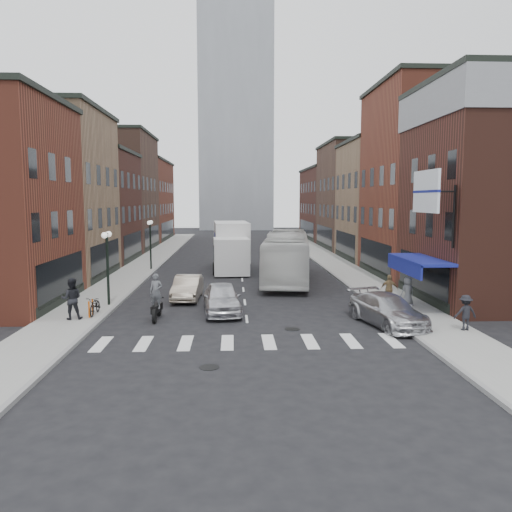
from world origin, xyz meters
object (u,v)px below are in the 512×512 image
(ped_left_solo, at_px, (72,299))
(ped_right_b, at_px, (389,289))
(ped_right_c, at_px, (408,291))
(bike_rack, at_px, (91,308))
(billboard_sign, at_px, (428,193))
(parked_bicycle, at_px, (95,305))
(streetlamp_far, at_px, (150,235))
(sedan_left_far, at_px, (187,288))
(transit_bus, at_px, (287,256))
(sedan_left_near, at_px, (222,298))
(streetlamp_near, at_px, (107,254))
(curb_car, at_px, (387,310))
(motorcycle_rider, at_px, (156,298))
(ped_right_a, at_px, (465,313))
(box_truck, at_px, (231,247))

(ped_left_solo, xyz_separation_m, ped_right_b, (16.20, 2.84, -0.19))
(ped_right_c, bearing_deg, bike_rack, -8.39)
(billboard_sign, height_order, parked_bicycle, billboard_sign)
(streetlamp_far, height_order, sedan_left_far, streetlamp_far)
(billboard_sign, xyz_separation_m, ped_left_solo, (-16.91, 0.24, -4.99))
(transit_bus, xyz_separation_m, sedan_left_near, (-4.43, -10.14, -0.98))
(streetlamp_near, relative_size, ped_right_c, 2.65)
(sedan_left_far, relative_size, curb_car, 0.85)
(ped_left_solo, distance_m, ped_right_c, 17.19)
(streetlamp_near, height_order, motorcycle_rider, streetlamp_near)
(bike_rack, relative_size, ped_left_solo, 0.40)
(sedan_left_near, height_order, ped_right_b, ped_right_b)
(sedan_left_near, relative_size, parked_bicycle, 2.66)
(streetlamp_near, xyz_separation_m, ped_right_a, (16.86, -6.05, -1.99))
(sedan_left_far, bearing_deg, transit_bus, 47.32)
(billboard_sign, relative_size, ped_right_c, 2.38)
(ped_left_solo, distance_m, ped_right_a, 18.00)
(billboard_sign, height_order, ped_right_c, billboard_sign)
(streetlamp_far, distance_m, parked_bicycle, 16.48)
(ped_left_solo, bearing_deg, ped_right_c, 176.94)
(streetlamp_far, xyz_separation_m, box_truck, (6.60, 0.13, -0.98))
(box_truck, xyz_separation_m, ped_right_a, (10.26, -20.18, -1.01))
(transit_bus, xyz_separation_m, ped_left_solo, (-11.52, -11.75, -0.62))
(transit_bus, bearing_deg, sedan_left_near, -106.17)
(motorcycle_rider, bearing_deg, parked_bicycle, 176.36)
(billboard_sign, height_order, bike_rack, billboard_sign)
(parked_bicycle, bearing_deg, ped_left_solo, -131.85)
(sedan_left_far, distance_m, ped_right_b, 11.47)
(sedan_left_near, height_order, sedan_left_far, sedan_left_near)
(streetlamp_far, bearing_deg, billboard_sign, -47.59)
(motorcycle_rider, bearing_deg, curb_car, -0.39)
(ped_right_b, bearing_deg, curb_car, 89.55)
(transit_bus, xyz_separation_m, parked_bicycle, (-10.69, -10.81, -1.16))
(bike_rack, bearing_deg, ped_right_a, -11.11)
(ped_left_solo, relative_size, ped_right_b, 1.24)
(streetlamp_far, height_order, box_truck, streetlamp_far)
(billboard_sign, relative_size, streetlamp_near, 0.90)
(streetlamp_near, bearing_deg, bike_rack, -94.24)
(motorcycle_rider, bearing_deg, bike_rack, -176.52)
(bike_rack, height_order, ped_right_c, ped_right_c)
(sedan_left_far, bearing_deg, bike_rack, -129.81)
(bike_rack, distance_m, sedan_left_near, 6.45)
(curb_car, bearing_deg, parked_bicycle, 156.92)
(sedan_left_near, height_order, ped_right_c, ped_right_c)
(motorcycle_rider, distance_m, curb_car, 11.00)
(streetlamp_far, relative_size, transit_bus, 0.33)
(streetlamp_near, relative_size, sedan_left_near, 0.90)
(streetlamp_far, relative_size, curb_car, 0.83)
(sedan_left_far, bearing_deg, box_truck, 80.65)
(box_truck, bearing_deg, transit_bus, -58.23)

